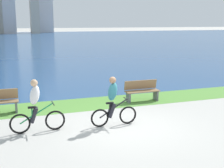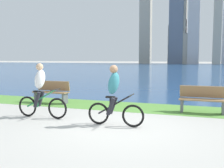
{
  "view_description": "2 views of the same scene",
  "coord_description": "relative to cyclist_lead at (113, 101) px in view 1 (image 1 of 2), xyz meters",
  "views": [
    {
      "loc": [
        -3.49,
        -8.91,
        3.41
      ],
      "look_at": [
        -0.01,
        1.16,
        1.22
      ],
      "focal_mm": 49.15,
      "sensor_mm": 36.0,
      "label": 1
    },
    {
      "loc": [
        2.05,
        -6.54,
        1.83
      ],
      "look_at": [
        -0.61,
        1.02,
        1.06
      ],
      "focal_mm": 43.2,
      "sensor_mm": 36.0,
      "label": 2
    }
  ],
  "objects": [
    {
      "name": "cyclist_lead",
      "position": [
        0.0,
        0.0,
        0.0
      ],
      "size": [
        1.6,
        0.52,
        1.65
      ],
      "color": "black",
      "rests_on": "ground"
    },
    {
      "name": "grass_strip_bayside",
      "position": [
        0.28,
        2.89,
        -0.82
      ],
      "size": [
        120.0,
        2.03,
        0.01
      ],
      "primitive_type": "cube",
      "color": "#59933D",
      "rests_on": "ground"
    },
    {
      "name": "bench_far_along_path",
      "position": [
        2.23,
        2.61,
        -0.38
      ],
      "size": [
        1.5,
        0.47,
        0.9
      ],
      "color": "olive",
      "rests_on": "ground"
    },
    {
      "name": "ground_plane",
      "position": [
        0.28,
        -0.27,
        -0.83
      ],
      "size": [
        300.0,
        300.0,
        0.0
      ],
      "primitive_type": "plane",
      "color": "#B2AFA8"
    },
    {
      "name": "bay_water_surface",
      "position": [
        0.28,
        48.63,
        -0.83
      ],
      "size": [
        300.0,
        89.44,
        0.0
      ],
      "primitive_type": "cube",
      "color": "navy",
      "rests_on": "ground"
    },
    {
      "name": "cyclist_trailing",
      "position": [
        -2.45,
        0.2,
        0.01
      ],
      "size": [
        1.71,
        0.52,
        1.68
      ],
      "color": "black",
      "rests_on": "ground"
    }
  ]
}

